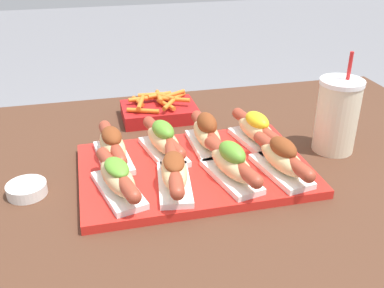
{
  "coord_description": "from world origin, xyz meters",
  "views": [
    {
      "loc": [
        -0.24,
        -0.77,
        1.19
      ],
      "look_at": [
        -0.04,
        0.02,
        0.77
      ],
      "focal_mm": 42.0,
      "sensor_mm": 36.0,
      "label": 1
    }
  ],
  "objects_px": {
    "hot_dog_4": "(112,146)",
    "drink_cup": "(337,116)",
    "hot_dog_5": "(163,140)",
    "sauce_bowl": "(27,189)",
    "hot_dog_2": "(232,163)",
    "fries_basket": "(159,110)",
    "hot_dog_1": "(174,172)",
    "hot_dog_3": "(282,158)",
    "hot_dog_0": "(117,177)",
    "hot_dog_7": "(256,130)",
    "serving_tray": "(194,169)",
    "hot_dog_6": "(208,133)"
  },
  "relations": [
    {
      "from": "hot_dog_4",
      "to": "drink_cup",
      "type": "distance_m",
      "value": 0.49
    },
    {
      "from": "hot_dog_5",
      "to": "sauce_bowl",
      "type": "height_order",
      "value": "hot_dog_5"
    },
    {
      "from": "hot_dog_2",
      "to": "sauce_bowl",
      "type": "bearing_deg",
      "value": 170.22
    },
    {
      "from": "fries_basket",
      "to": "hot_dog_1",
      "type": "bearing_deg",
      "value": -95.36
    },
    {
      "from": "hot_dog_3",
      "to": "hot_dog_4",
      "type": "distance_m",
      "value": 0.35
    },
    {
      "from": "hot_dog_0",
      "to": "hot_dog_7",
      "type": "relative_size",
      "value": 0.99
    },
    {
      "from": "hot_dog_5",
      "to": "hot_dog_7",
      "type": "xyz_separation_m",
      "value": [
        0.21,
        -0.0,
        -0.0
      ]
    },
    {
      "from": "serving_tray",
      "to": "sauce_bowl",
      "type": "relative_size",
      "value": 6.16
    },
    {
      "from": "hot_dog_3",
      "to": "sauce_bowl",
      "type": "bearing_deg",
      "value": 171.92
    },
    {
      "from": "hot_dog_7",
      "to": "fries_basket",
      "type": "xyz_separation_m",
      "value": [
        -0.18,
        0.23,
        -0.03
      ]
    },
    {
      "from": "hot_dog_2",
      "to": "hot_dog_3",
      "type": "distance_m",
      "value": 0.1
    },
    {
      "from": "serving_tray",
      "to": "drink_cup",
      "type": "distance_m",
      "value": 0.34
    },
    {
      "from": "hot_dog_6",
      "to": "fries_basket",
      "type": "relative_size",
      "value": 1.03
    },
    {
      "from": "hot_dog_1",
      "to": "fries_basket",
      "type": "distance_m",
      "value": 0.37
    },
    {
      "from": "hot_dog_1",
      "to": "fries_basket",
      "type": "height_order",
      "value": "hot_dog_1"
    },
    {
      "from": "hot_dog_1",
      "to": "hot_dog_4",
      "type": "height_order",
      "value": "hot_dog_4"
    },
    {
      "from": "serving_tray",
      "to": "sauce_bowl",
      "type": "xyz_separation_m",
      "value": [
        -0.33,
        -0.0,
        0.0
      ]
    },
    {
      "from": "serving_tray",
      "to": "drink_cup",
      "type": "relative_size",
      "value": 2.05
    },
    {
      "from": "hot_dog_2",
      "to": "fries_basket",
      "type": "bearing_deg",
      "value": 102.21
    },
    {
      "from": "serving_tray",
      "to": "hot_dog_4",
      "type": "bearing_deg",
      "value": 158.3
    },
    {
      "from": "sauce_bowl",
      "to": "hot_dog_2",
      "type": "bearing_deg",
      "value": -9.78
    },
    {
      "from": "hot_dog_2",
      "to": "fries_basket",
      "type": "distance_m",
      "value": 0.37
    },
    {
      "from": "hot_dog_0",
      "to": "hot_dog_1",
      "type": "distance_m",
      "value": 0.1
    },
    {
      "from": "hot_dog_7",
      "to": "sauce_bowl",
      "type": "xyz_separation_m",
      "value": [
        -0.49,
        -0.06,
        -0.04
      ]
    },
    {
      "from": "serving_tray",
      "to": "hot_dog_0",
      "type": "bearing_deg",
      "value": -158.22
    },
    {
      "from": "sauce_bowl",
      "to": "drink_cup",
      "type": "height_order",
      "value": "drink_cup"
    },
    {
      "from": "hot_dog_5",
      "to": "hot_dog_6",
      "type": "relative_size",
      "value": 0.98
    },
    {
      "from": "hot_dog_0",
      "to": "hot_dog_4",
      "type": "xyz_separation_m",
      "value": [
        0.0,
        0.13,
        0.0
      ]
    },
    {
      "from": "sauce_bowl",
      "to": "drink_cup",
      "type": "relative_size",
      "value": 0.33
    },
    {
      "from": "hot_dog_2",
      "to": "fries_basket",
      "type": "xyz_separation_m",
      "value": [
        -0.08,
        0.36,
        -0.03
      ]
    },
    {
      "from": "hot_dog_2",
      "to": "hot_dog_7",
      "type": "distance_m",
      "value": 0.17
    },
    {
      "from": "sauce_bowl",
      "to": "fries_basket",
      "type": "relative_size",
      "value": 0.4
    },
    {
      "from": "hot_dog_2",
      "to": "hot_dog_5",
      "type": "height_order",
      "value": "hot_dog_2"
    },
    {
      "from": "hot_dog_6",
      "to": "hot_dog_7",
      "type": "height_order",
      "value": "hot_dog_6"
    },
    {
      "from": "hot_dog_6",
      "to": "hot_dog_7",
      "type": "xyz_separation_m",
      "value": [
        0.11,
        -0.01,
        -0.0
      ]
    },
    {
      "from": "hot_dog_6",
      "to": "drink_cup",
      "type": "height_order",
      "value": "drink_cup"
    },
    {
      "from": "hot_dog_1",
      "to": "hot_dog_2",
      "type": "relative_size",
      "value": 1.01
    },
    {
      "from": "hot_dog_2",
      "to": "hot_dog_6",
      "type": "xyz_separation_m",
      "value": [
        -0.01,
        0.14,
        0.0
      ]
    },
    {
      "from": "hot_dog_7",
      "to": "drink_cup",
      "type": "distance_m",
      "value": 0.18
    },
    {
      "from": "hot_dog_6",
      "to": "fries_basket",
      "type": "height_order",
      "value": "hot_dog_6"
    },
    {
      "from": "drink_cup",
      "to": "hot_dog_0",
      "type": "bearing_deg",
      "value": -169.27
    },
    {
      "from": "hot_dog_3",
      "to": "fries_basket",
      "type": "bearing_deg",
      "value": 116.34
    },
    {
      "from": "hot_dog_7",
      "to": "fries_basket",
      "type": "bearing_deg",
      "value": 127.72
    },
    {
      "from": "drink_cup",
      "to": "fries_basket",
      "type": "relative_size",
      "value": 1.19
    },
    {
      "from": "hot_dog_0",
      "to": "hot_dog_6",
      "type": "height_order",
      "value": "hot_dog_6"
    },
    {
      "from": "hot_dog_0",
      "to": "hot_dog_2",
      "type": "relative_size",
      "value": 0.99
    },
    {
      "from": "hot_dog_6",
      "to": "fries_basket",
      "type": "distance_m",
      "value": 0.24
    },
    {
      "from": "hot_dog_7",
      "to": "fries_basket",
      "type": "relative_size",
      "value": 1.01
    },
    {
      "from": "hot_dog_0",
      "to": "hot_dog_5",
      "type": "relative_size",
      "value": 0.99
    },
    {
      "from": "hot_dog_6",
      "to": "hot_dog_1",
      "type": "bearing_deg",
      "value": -126.81
    }
  ]
}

